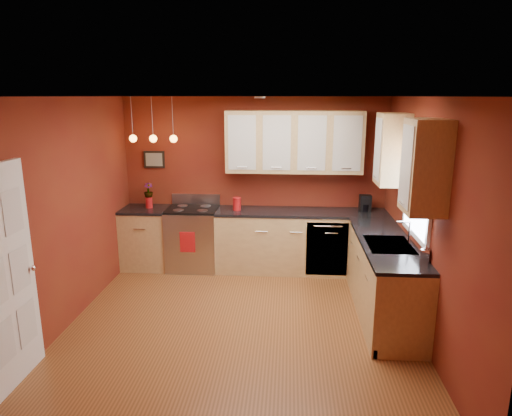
# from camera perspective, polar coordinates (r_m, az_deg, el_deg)

# --- Properties ---
(floor) EXTENTS (4.20, 4.20, 0.00)m
(floor) POSITION_cam_1_polar(r_m,az_deg,el_deg) (5.49, -1.93, -14.48)
(floor) COLOR brown
(floor) RESTS_ON ground
(ceiling) EXTENTS (4.00, 4.20, 0.02)m
(ceiling) POSITION_cam_1_polar(r_m,az_deg,el_deg) (4.84, -2.19, 13.76)
(ceiling) COLOR white
(ceiling) RESTS_ON wall_back
(wall_back) EXTENTS (4.00, 0.02, 2.60)m
(wall_back) POSITION_cam_1_polar(r_m,az_deg,el_deg) (7.05, -0.22, 3.17)
(wall_back) COLOR maroon
(wall_back) RESTS_ON floor
(wall_front) EXTENTS (4.00, 0.02, 2.60)m
(wall_front) POSITION_cam_1_polar(r_m,az_deg,el_deg) (3.05, -6.38, -11.58)
(wall_front) COLOR maroon
(wall_front) RESTS_ON floor
(wall_left) EXTENTS (0.02, 4.20, 2.60)m
(wall_left) POSITION_cam_1_polar(r_m,az_deg,el_deg) (5.59, -22.90, -0.79)
(wall_left) COLOR maroon
(wall_left) RESTS_ON floor
(wall_right) EXTENTS (0.02, 4.20, 2.60)m
(wall_right) POSITION_cam_1_polar(r_m,az_deg,el_deg) (5.19, 20.46, -1.61)
(wall_right) COLOR maroon
(wall_right) RESTS_ON floor
(base_cabinets_back_left) EXTENTS (0.70, 0.60, 0.90)m
(base_cabinets_back_left) POSITION_cam_1_polar(r_m,az_deg,el_deg) (7.29, -13.48, -3.77)
(base_cabinets_back_left) COLOR tan
(base_cabinets_back_left) RESTS_ON floor
(base_cabinets_back_right) EXTENTS (2.54, 0.60, 0.90)m
(base_cabinets_back_right) POSITION_cam_1_polar(r_m,az_deg,el_deg) (6.95, 5.62, -4.29)
(base_cabinets_back_right) COLOR tan
(base_cabinets_back_right) RESTS_ON floor
(base_cabinets_right) EXTENTS (0.60, 2.10, 0.90)m
(base_cabinets_right) POSITION_cam_1_polar(r_m,az_deg,el_deg) (5.80, 15.66, -8.51)
(base_cabinets_right) COLOR tan
(base_cabinets_right) RESTS_ON floor
(counter_back_left) EXTENTS (0.70, 0.62, 0.04)m
(counter_back_left) POSITION_cam_1_polar(r_m,az_deg,el_deg) (7.16, -13.69, -0.18)
(counter_back_left) COLOR black
(counter_back_left) RESTS_ON base_cabinets_back_left
(counter_back_right) EXTENTS (2.54, 0.62, 0.04)m
(counter_back_right) POSITION_cam_1_polar(r_m,az_deg,el_deg) (6.82, 5.71, -0.53)
(counter_back_right) COLOR black
(counter_back_right) RESTS_ON base_cabinets_back_right
(counter_right) EXTENTS (0.62, 2.10, 0.04)m
(counter_right) POSITION_cam_1_polar(r_m,az_deg,el_deg) (5.64, 15.97, -4.09)
(counter_right) COLOR black
(counter_right) RESTS_ON base_cabinets_right
(gas_range) EXTENTS (0.76, 0.64, 1.11)m
(gas_range) POSITION_cam_1_polar(r_m,az_deg,el_deg) (7.09, -7.85, -3.73)
(gas_range) COLOR #ADAEB2
(gas_range) RESTS_ON floor
(dishwasher_front) EXTENTS (0.60, 0.02, 0.80)m
(dishwasher_front) POSITION_cam_1_polar(r_m,az_deg,el_deg) (6.70, 8.85, -5.10)
(dishwasher_front) COLOR #ADAEB2
(dishwasher_front) RESTS_ON base_cabinets_back_right
(sink) EXTENTS (0.50, 0.70, 0.33)m
(sink) POSITION_cam_1_polar(r_m,az_deg,el_deg) (5.51, 16.29, -4.62)
(sink) COLOR gray
(sink) RESTS_ON counter_right
(window) EXTENTS (0.06, 1.02, 1.22)m
(window) POSITION_cam_1_polar(r_m,az_deg,el_deg) (5.39, 19.68, 3.22)
(window) COLOR white
(window) RESTS_ON wall_right
(door_left_wall) EXTENTS (0.12, 0.82, 2.05)m
(door_left_wall) POSITION_cam_1_polar(r_m,az_deg,el_deg) (4.67, -28.84, -7.76)
(door_left_wall) COLOR white
(door_left_wall) RESTS_ON floor
(upper_cabinets_back) EXTENTS (2.00, 0.35, 0.90)m
(upper_cabinets_back) POSITION_cam_1_polar(r_m,az_deg,el_deg) (6.77, 4.79, 8.23)
(upper_cabinets_back) COLOR tan
(upper_cabinets_back) RESTS_ON wall_back
(upper_cabinets_right) EXTENTS (0.35, 1.95, 0.90)m
(upper_cabinets_right) POSITION_cam_1_polar(r_m,az_deg,el_deg) (5.33, 18.29, 6.08)
(upper_cabinets_right) COLOR tan
(upper_cabinets_right) RESTS_ON wall_right
(wall_picture) EXTENTS (0.32, 0.03, 0.26)m
(wall_picture) POSITION_cam_1_polar(r_m,az_deg,el_deg) (7.26, -12.59, 5.94)
(wall_picture) COLOR black
(wall_picture) RESTS_ON wall_back
(pendant_lights) EXTENTS (0.71, 0.11, 0.66)m
(pendant_lights) POSITION_cam_1_polar(r_m,az_deg,el_deg) (6.88, -12.73, 8.52)
(pendant_lights) COLOR gray
(pendant_lights) RESTS_ON ceiling
(red_canister) EXTENTS (0.13, 0.13, 0.19)m
(red_canister) POSITION_cam_1_polar(r_m,az_deg,el_deg) (6.82, -2.40, 0.53)
(red_canister) COLOR #B21316
(red_canister) RESTS_ON counter_back_right
(red_vase) EXTENTS (0.10, 0.10, 0.17)m
(red_vase) POSITION_cam_1_polar(r_m,az_deg,el_deg) (7.15, -13.23, 0.69)
(red_vase) COLOR #B21316
(red_vase) RESTS_ON counter_back_left
(flowers) EXTENTS (0.17, 0.17, 0.24)m
(flowers) POSITION_cam_1_polar(r_m,az_deg,el_deg) (7.11, -13.31, 2.11)
(flowers) COLOR #B21316
(flowers) RESTS_ON red_vase
(coffee_maker) EXTENTS (0.17, 0.17, 0.24)m
(coffee_maker) POSITION_cam_1_polar(r_m,az_deg,el_deg) (6.95, 13.49, 0.52)
(coffee_maker) COLOR black
(coffee_maker) RESTS_ON counter_back_right
(soap_pump) EXTENTS (0.12, 0.12, 0.20)m
(soap_pump) POSITION_cam_1_polar(r_m,az_deg,el_deg) (5.02, 20.44, -5.22)
(soap_pump) COLOR silver
(soap_pump) RESTS_ON counter_right
(dish_towel) EXTENTS (0.22, 0.02, 0.31)m
(dish_towel) POSITION_cam_1_polar(r_m,az_deg,el_deg) (6.78, -8.57, -4.25)
(dish_towel) COLOR #B21316
(dish_towel) RESTS_ON gas_range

